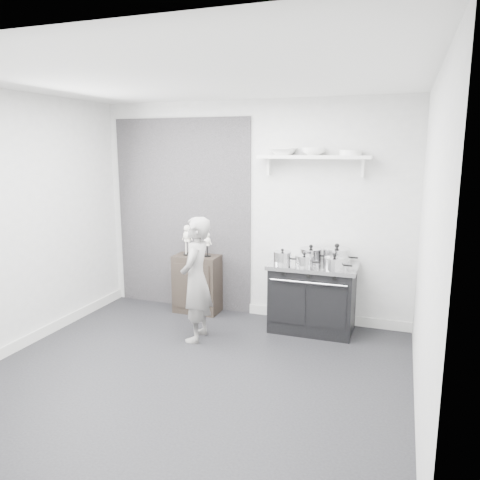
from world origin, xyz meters
TOP-DOWN VIEW (x-y plane):
  - ground at (0.00, 0.00)m, footprint 4.00×4.00m
  - room_shell at (-0.09, 0.15)m, footprint 4.02×3.62m
  - wall_shelf at (0.80, 1.68)m, footprint 1.30×0.26m
  - stove at (0.87, 1.48)m, footprint 1.00×0.63m
  - side_cabinet at (-0.67, 1.61)m, footprint 0.58×0.34m
  - child at (-0.30, 0.78)m, footprint 0.38×0.54m
  - pot_front_left at (0.52, 1.38)m, footprint 0.30×0.21m
  - pot_back_left at (0.81, 1.62)m, footprint 0.35×0.27m
  - pot_back_right at (1.12, 1.59)m, footprint 0.40×0.31m
  - pot_front_right at (1.13, 1.28)m, footprint 0.30×0.22m
  - pot_front_center at (0.79, 1.34)m, footprint 0.29×0.20m
  - skeleton_full at (-0.80, 1.61)m, footprint 0.13×0.08m
  - skeleton_torso at (-0.52, 1.61)m, footprint 0.10×0.06m
  - bowl_large at (0.44, 1.67)m, footprint 0.32×0.32m
  - bowl_small at (0.79, 1.67)m, footprint 0.27×0.27m
  - plate_stack at (1.21, 1.67)m, footprint 0.24×0.24m

SIDE VIEW (x-z plane):
  - ground at x=0.00m, z-range 0.00..0.00m
  - side_cabinet at x=-0.67m, z-range 0.00..0.76m
  - stove at x=0.87m, z-range 0.00..0.81m
  - child at x=-0.30m, z-range 0.00..1.39m
  - pot_front_center at x=0.79m, z-range 0.79..0.95m
  - pot_front_right at x=1.13m, z-range 0.79..0.96m
  - pot_front_left at x=0.52m, z-range 0.79..0.96m
  - pot_back_left at x=0.81m, z-range 0.78..0.98m
  - pot_back_right at x=1.12m, z-range 0.78..1.02m
  - skeleton_torso at x=-0.52m, z-range 0.76..1.12m
  - skeleton_full at x=-0.80m, z-range 0.76..1.21m
  - room_shell at x=-0.09m, z-range 0.28..2.99m
  - wall_shelf at x=0.80m, z-range 1.89..2.13m
  - plate_stack at x=1.21m, z-range 2.04..2.10m
  - bowl_large at x=0.44m, z-range 2.04..2.12m
  - bowl_small at x=0.79m, z-range 2.04..2.13m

